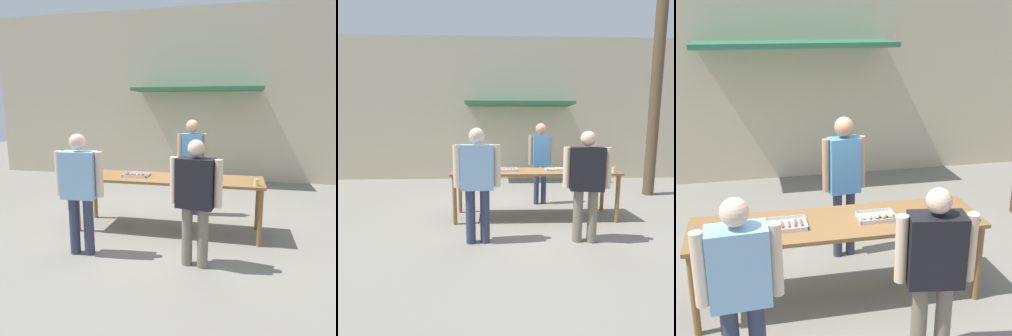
# 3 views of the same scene
# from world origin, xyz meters

# --- Properties ---
(ground_plane) EXTENTS (24.00, 24.00, 0.00)m
(ground_plane) POSITION_xyz_m (0.00, 0.00, 0.00)
(ground_plane) COLOR gray
(building_facade_back) EXTENTS (12.00, 1.11, 4.50)m
(building_facade_back) POSITION_xyz_m (0.00, 3.98, 2.26)
(building_facade_back) COLOR beige
(building_facade_back) RESTS_ON ground
(serving_table) EXTENTS (2.94, 0.79, 0.88)m
(serving_table) POSITION_xyz_m (0.00, 0.00, 0.79)
(serving_table) COLOR brown
(serving_table) RESTS_ON ground
(food_tray_sausages) EXTENTS (0.41, 0.30, 0.04)m
(food_tray_sausages) POSITION_xyz_m (-0.52, -0.01, 0.89)
(food_tray_sausages) COLOR silver
(food_tray_sausages) RESTS_ON serving_table
(food_tray_buns) EXTENTS (0.38, 0.27, 0.07)m
(food_tray_buns) POSITION_xyz_m (0.41, -0.01, 0.90)
(food_tray_buns) COLOR silver
(food_tray_buns) RESTS_ON serving_table
(condiment_jar_mustard) EXTENTS (0.06, 0.06, 0.07)m
(condiment_jar_mustard) POSITION_xyz_m (-1.34, -0.28, 0.92)
(condiment_jar_mustard) COLOR gold
(condiment_jar_mustard) RESTS_ON serving_table
(condiment_jar_ketchup) EXTENTS (0.06, 0.06, 0.07)m
(condiment_jar_ketchup) POSITION_xyz_m (-1.26, -0.29, 0.92)
(condiment_jar_ketchup) COLOR #B22319
(condiment_jar_ketchup) RESTS_ON serving_table
(beer_cup) EXTENTS (0.07, 0.07, 0.10)m
(beer_cup) POSITION_xyz_m (1.34, -0.28, 0.93)
(beer_cup) COLOR #DBC67A
(beer_cup) RESTS_ON serving_table
(person_server_behind_table) EXTENTS (0.53, 0.25, 1.75)m
(person_server_behind_table) POSITION_xyz_m (0.25, 0.89, 1.07)
(person_server_behind_table) COLOR #333851
(person_server_behind_table) RESTS_ON ground
(person_customer_holding_hotdog) EXTENTS (0.65, 0.28, 1.64)m
(person_customer_holding_hotdog) POSITION_xyz_m (-0.96, -1.08, 0.97)
(person_customer_holding_hotdog) COLOR #333851
(person_customer_holding_hotdog) RESTS_ON ground
(person_customer_with_cup) EXTENTS (0.65, 0.32, 1.60)m
(person_customer_with_cup) POSITION_xyz_m (0.58, -1.10, 0.94)
(person_customer_with_cup) COLOR #756B5B
(person_customer_with_cup) RESTS_ON ground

